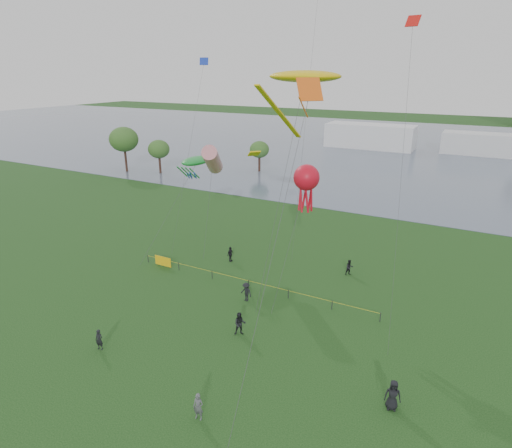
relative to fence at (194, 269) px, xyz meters
The scene contains 19 objects.
ground_plane 16.54m from the fence, 57.13° to the right, with size 400.00×400.00×0.00m, color #133511.
lake 86.58m from the fence, 84.05° to the left, with size 400.00×120.00×0.08m, color slate.
pavilion_left 81.21m from the fence, 92.14° to the left, with size 22.00×8.00×6.00m, color white.
pavilion_right 87.22m from the fence, 74.73° to the left, with size 18.00×7.00×5.00m, color silver.
trees 47.18m from the fence, 134.09° to the left, with size 27.83×17.19×8.70m.
fence is the anchor object (origin of this frame).
kite_flyer 18.80m from the fence, 53.40° to the right, with size 0.62×0.41×1.70m, color #525559.
spectator_a 11.33m from the fence, 36.44° to the right, with size 0.90×0.70×1.84m, color black.
spectator_b 7.37m from the fence, 16.61° to the right, with size 1.11×0.64×1.72m, color black.
spectator_c 4.56m from the fence, 69.63° to the left, with size 0.94×0.39×1.61m, color black.
spectator_d 22.72m from the fence, 23.51° to the right, with size 0.95×0.62×1.94m, color black.
spectator_f 13.11m from the fence, 84.97° to the right, with size 0.58×0.38×1.58m, color black.
spectator_g 15.23m from the fence, 27.44° to the left, with size 0.76×0.60×1.57m, color black.
kite_stingray 20.78m from the fence, ahead, with size 5.65×10.24×18.94m.
kite_windsock 11.28m from the fence, 101.87° to the left, with size 4.14×4.93×12.08m.
kite_creature 12.72m from the fence, 121.68° to the left, with size 2.59×11.01×9.89m.
kite_octopus 14.69m from the fence, ahead, with size 2.18×5.88×11.66m.
kite_delta 22.01m from the fence, 23.62° to the right, with size 1.65×12.55×18.53m.
small_kites 24.78m from the fence, 48.17° to the left, with size 22.69×10.33×8.15m.
Camera 1 is at (14.26, -16.77, 18.92)m, focal length 30.00 mm.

